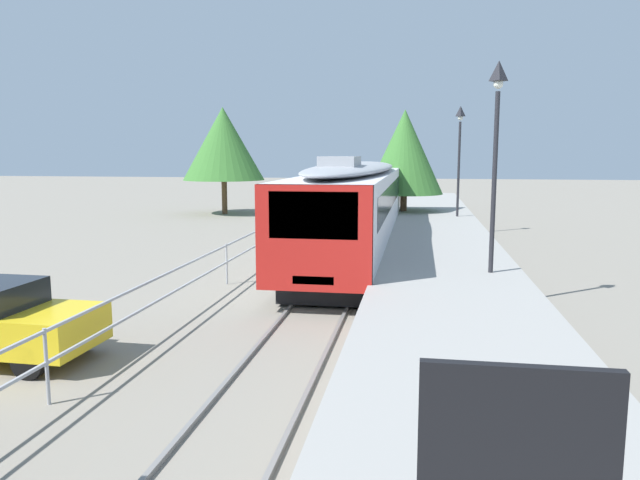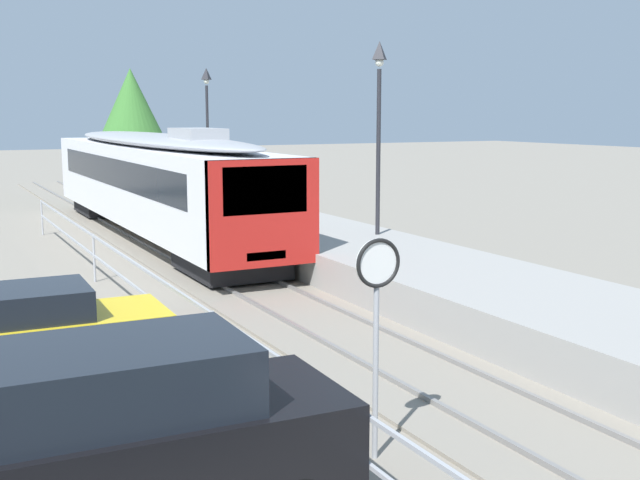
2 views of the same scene
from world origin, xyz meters
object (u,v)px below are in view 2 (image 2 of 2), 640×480
object	(u,v)px
commuter_train	(154,177)
parked_hatchback_yellow	(38,331)
platform_lamp_far_end	(207,106)
parked_suv_black	(117,439)
speed_limit_sign	(377,293)
platform_lamp_mid_platform	(379,101)

from	to	relation	value
commuter_train	parked_hatchback_yellow	size ratio (longest dim) A/B	4.79
platform_lamp_far_end	parked_suv_black	distance (m)	27.80
platform_lamp_far_end	speed_limit_sign	size ratio (longest dim) A/B	1.91
speed_limit_sign	parked_hatchback_yellow	bearing A→B (deg)	122.64
speed_limit_sign	parked_hatchback_yellow	xyz separation A→B (m)	(-3.29, 5.13, -1.33)
parked_hatchback_yellow	platform_lamp_mid_platform	bearing A→B (deg)	30.25
speed_limit_sign	parked_hatchback_yellow	world-z (taller)	speed_limit_sign
parked_suv_black	parked_hatchback_yellow	xyz separation A→B (m)	(-0.00, 5.56, -0.27)
parked_suv_black	platform_lamp_far_end	bearing A→B (deg)	68.78
speed_limit_sign	parked_hatchback_yellow	distance (m)	6.24
commuter_train	speed_limit_sign	bearing A→B (deg)	-97.31
parked_suv_black	parked_hatchback_yellow	bearing A→B (deg)	90.03
platform_lamp_mid_platform	platform_lamp_far_end	size ratio (longest dim) A/B	1.00
commuter_train	platform_lamp_far_end	world-z (taller)	platform_lamp_far_end
speed_limit_sign	platform_lamp_far_end	bearing A→B (deg)	75.16
commuter_train	platform_lamp_far_end	size ratio (longest dim) A/B	3.62
commuter_train	speed_limit_sign	xyz separation A→B (m)	(-2.37, -18.46, -0.02)
parked_suv_black	parked_hatchback_yellow	distance (m)	5.56
commuter_train	parked_suv_black	xyz separation A→B (m)	(-5.65, -18.88, -1.08)
commuter_train	platform_lamp_mid_platform	distance (m)	9.01
platform_lamp_far_end	speed_limit_sign	xyz separation A→B (m)	(-6.70, -25.27, -2.50)
platform_lamp_mid_platform	parked_suv_black	bearing A→B (deg)	-131.25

